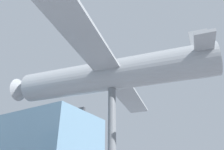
% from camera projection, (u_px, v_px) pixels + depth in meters
% --- Properties ---
extents(support_pylon_central, '(0.47, 0.47, 7.04)m').
position_uv_depth(support_pylon_central, '(112.00, 147.00, 12.03)').
color(support_pylon_central, slate).
rests_on(support_pylon_central, ground_plane).
extents(suspended_airplane, '(15.95, 14.13, 3.10)m').
position_uv_depth(suspended_airplane, '(108.00, 75.00, 14.18)').
color(suspended_airplane, '#93999E').
rests_on(suspended_airplane, support_pylon_central).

